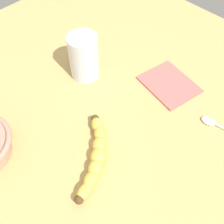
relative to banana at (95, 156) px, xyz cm
name	(u,v)px	position (x,y,z in cm)	size (l,w,h in cm)	color
wooden_tabletop	(98,139)	(-4.07, 4.53, -3.23)	(120.00, 120.00, 3.00)	tan
banana	(95,156)	(0.00, 0.00, 0.00)	(13.91, 17.22, 3.46)	#E8C74B
smoothie_glass	(84,58)	(-21.03, 15.88, 3.83)	(7.66, 7.66, 12.03)	silver
teaspoon	(211,122)	(12.23, 25.80, -1.33)	(11.28, 3.42, 0.80)	silver
folded_napkin	(169,84)	(-2.36, 28.51, -1.43)	(13.70, 11.26, 0.60)	#BC6660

